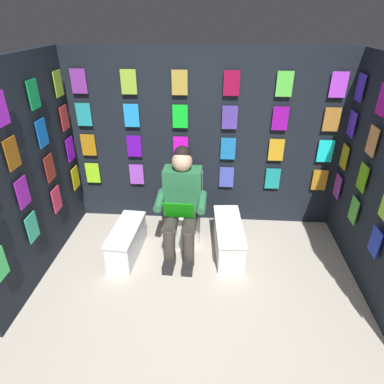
% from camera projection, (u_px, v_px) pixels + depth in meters
% --- Properties ---
extents(ground_plane, '(30.00, 30.00, 0.00)m').
position_uv_depth(ground_plane, '(192.00, 350.00, 2.66)').
color(ground_plane, '#B2A899').
extents(display_wall_back, '(3.25, 0.14, 2.07)m').
position_uv_depth(display_wall_back, '(205.00, 141.00, 3.92)').
color(display_wall_back, black).
rests_on(display_wall_back, ground).
extents(display_wall_right, '(0.14, 1.95, 2.07)m').
position_uv_depth(display_wall_right, '(27.00, 173.00, 3.13)').
color(display_wall_right, black).
rests_on(display_wall_right, ground).
extents(toilet, '(0.41, 0.56, 0.77)m').
position_uv_depth(toilet, '(184.00, 214.00, 3.84)').
color(toilet, white).
rests_on(toilet, ground).
extents(person_reading, '(0.53, 0.69, 1.19)m').
position_uv_depth(person_reading, '(182.00, 203.00, 3.51)').
color(person_reading, '#286B42').
rests_on(person_reading, ground).
extents(comic_longbox_near, '(0.34, 0.83, 0.36)m').
position_uv_depth(comic_longbox_near, '(228.00, 238.00, 3.69)').
color(comic_longbox_near, white).
rests_on(comic_longbox_near, ground).
extents(comic_longbox_far, '(0.31, 0.73, 0.35)m').
position_uv_depth(comic_longbox_far, '(127.00, 241.00, 3.64)').
color(comic_longbox_far, silver).
rests_on(comic_longbox_far, ground).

